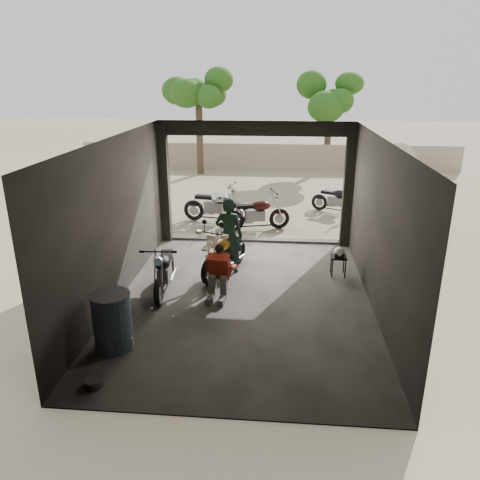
% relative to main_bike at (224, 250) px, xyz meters
% --- Properties ---
extents(ground, '(80.00, 80.00, 0.00)m').
position_rel_main_bike_xyz_m(ground, '(0.55, -1.25, -0.58)').
color(ground, '#7A6D56').
rests_on(ground, ground).
extents(garage, '(7.00, 7.13, 3.20)m').
position_rel_main_bike_xyz_m(garage, '(0.55, -0.70, 0.70)').
color(garage, '#2D2B28').
rests_on(garage, ground).
extents(boundary_wall, '(18.00, 0.30, 1.20)m').
position_rel_main_bike_xyz_m(boundary_wall, '(0.55, 12.75, 0.02)').
color(boundary_wall, gray).
rests_on(boundary_wall, ground).
extents(tree_left, '(2.20, 2.20, 5.60)m').
position_rel_main_bike_xyz_m(tree_left, '(-2.45, 11.25, 3.41)').
color(tree_left, '#382B1E').
rests_on(tree_left, ground).
extents(tree_right, '(2.20, 2.20, 5.00)m').
position_rel_main_bike_xyz_m(tree_right, '(3.35, 12.75, 2.98)').
color(tree_right, '#382B1E').
rests_on(tree_right, ground).
extents(main_bike, '(1.31, 1.87, 1.15)m').
position_rel_main_bike_xyz_m(main_bike, '(0.00, 0.00, 0.00)').
color(main_bike, beige).
rests_on(main_bike, ground).
extents(left_bike, '(0.77, 1.66, 1.09)m').
position_rel_main_bike_xyz_m(left_bike, '(-1.13, -1.04, -0.03)').
color(left_bike, black).
rests_on(left_bike, ground).
extents(outside_bike_a, '(1.90, 1.04, 1.22)m').
position_rel_main_bike_xyz_m(outside_bike_a, '(-0.73, 3.91, 0.03)').
color(outside_bike_a, black).
rests_on(outside_bike_a, ground).
extents(outside_bike_b, '(1.83, 1.14, 1.15)m').
position_rel_main_bike_xyz_m(outside_bike_b, '(0.56, 3.25, 0.00)').
color(outside_bike_b, '#380E0D').
rests_on(outside_bike_b, ground).
extents(outside_bike_c, '(1.65, 1.26, 1.03)m').
position_rel_main_bike_xyz_m(outside_bike_c, '(3.05, 5.26, -0.06)').
color(outside_bike_c, black).
rests_on(outside_bike_c, ground).
extents(rider, '(0.70, 0.53, 1.75)m').
position_rel_main_bike_xyz_m(rider, '(0.09, 0.14, 0.30)').
color(rider, black).
rests_on(rider, ground).
extents(mechanic, '(0.62, 0.80, 1.09)m').
position_rel_main_bike_xyz_m(mechanic, '(0.03, -1.30, -0.03)').
color(mechanic, '#A02A15').
rests_on(mechanic, ground).
extents(stool, '(0.34, 0.34, 0.48)m').
position_rel_main_bike_xyz_m(stool, '(2.55, 0.11, -0.17)').
color(stool, black).
rests_on(stool, ground).
extents(helmet, '(0.30, 0.30, 0.23)m').
position_rel_main_bike_xyz_m(helmet, '(2.55, 0.05, 0.01)').
color(helmet, silver).
rests_on(helmet, stool).
extents(oil_drum, '(0.82, 0.82, 0.97)m').
position_rel_main_bike_xyz_m(oil_drum, '(-1.45, -3.21, -0.09)').
color(oil_drum, '#364C5B').
rests_on(oil_drum, ground).
extents(sign_post, '(0.89, 0.08, 2.68)m').
position_rel_main_bike_xyz_m(sign_post, '(4.16, 2.40, 1.26)').
color(sign_post, black).
rests_on(sign_post, ground).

